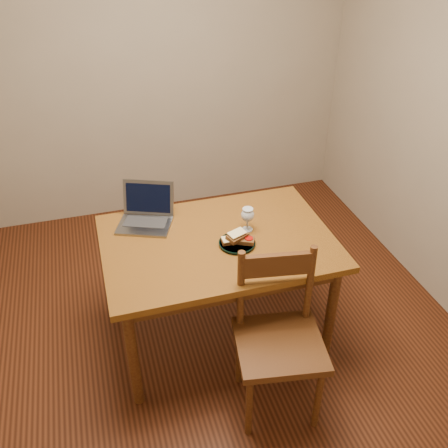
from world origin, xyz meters
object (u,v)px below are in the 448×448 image
object	(u,v)px
chair	(279,333)
laptop	(146,212)
table	(218,252)
plate	(237,243)
milk_glass	(248,219)

from	to	relation	value
chair	laptop	world-z (taller)	laptop
table	plate	world-z (taller)	plate
table	plate	xyz separation A→B (m)	(0.09, -0.08, 0.09)
laptop	chair	bearing A→B (deg)	-37.17
table	laptop	xyz separation A→B (m)	(-0.35, 0.31, 0.14)
table	milk_glass	distance (m)	0.25
table	milk_glass	bearing A→B (deg)	14.22
plate	laptop	xyz separation A→B (m)	(-0.44, 0.39, 0.05)
chair	plate	world-z (taller)	chair
chair	milk_glass	size ratio (longest dim) A/B	3.45
table	chair	xyz separation A→B (m)	(0.16, -0.57, -0.14)
table	plate	size ratio (longest dim) A/B	6.33
milk_glass	laptop	world-z (taller)	laptop
table	chair	world-z (taller)	chair
table	plate	bearing A→B (deg)	-40.17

